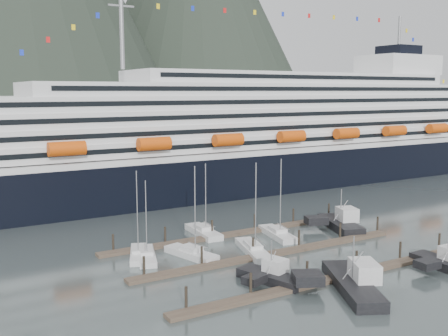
{
  "coord_description": "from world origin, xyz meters",
  "views": [
    {
      "loc": [
        -51.63,
        -61.09,
        25.48
      ],
      "look_at": [
        -2.67,
        22.0,
        11.21
      ],
      "focal_mm": 42.0,
      "sensor_mm": 36.0,
      "label": 1
    }
  ],
  "objects_px": {
    "sailboat_e": "(138,254)",
    "sailboat_b": "(147,256)",
    "trawler_c": "(351,283)",
    "trawler_d": "(446,264)",
    "sailboat_a": "(191,254)",
    "sailboat_c": "(277,234)",
    "sailboat_f": "(203,232)",
    "trawler_e": "(340,223)",
    "cruise_ship": "(266,141)",
    "trawler_b": "(271,276)",
    "sailboat_d": "(253,250)"
  },
  "relations": [
    {
      "from": "sailboat_e",
      "to": "sailboat_b",
      "type": "bearing_deg",
      "value": -128.54
    },
    {
      "from": "trawler_c",
      "to": "trawler_d",
      "type": "relative_size",
      "value": 1.4
    },
    {
      "from": "sailboat_a",
      "to": "trawler_c",
      "type": "bearing_deg",
      "value": -168.11
    },
    {
      "from": "sailboat_e",
      "to": "sailboat_c",
      "type": "bearing_deg",
      "value": -71.8
    },
    {
      "from": "sailboat_e",
      "to": "trawler_c",
      "type": "distance_m",
      "value": 32.55
    },
    {
      "from": "sailboat_b",
      "to": "trawler_d",
      "type": "relative_size",
      "value": 1.15
    },
    {
      "from": "sailboat_a",
      "to": "sailboat_f",
      "type": "bearing_deg",
      "value": -52.17
    },
    {
      "from": "sailboat_c",
      "to": "trawler_e",
      "type": "relative_size",
      "value": 1.09
    },
    {
      "from": "cruise_ship",
      "to": "trawler_b",
      "type": "relative_size",
      "value": 20.67
    },
    {
      "from": "cruise_ship",
      "to": "trawler_b",
      "type": "height_order",
      "value": "cruise_ship"
    },
    {
      "from": "trawler_b",
      "to": "trawler_c",
      "type": "bearing_deg",
      "value": -154.35
    },
    {
      "from": "cruise_ship",
      "to": "trawler_c",
      "type": "xyz_separation_m",
      "value": [
        -34.78,
        -68.74,
        -11.06
      ]
    },
    {
      "from": "cruise_ship",
      "to": "sailboat_f",
      "type": "height_order",
      "value": "cruise_ship"
    },
    {
      "from": "trawler_c",
      "to": "trawler_d",
      "type": "xyz_separation_m",
      "value": [
        17.41,
        -1.2,
        -0.12
      ]
    },
    {
      "from": "cruise_ship",
      "to": "sailboat_e",
      "type": "distance_m",
      "value": 69.0
    },
    {
      "from": "sailboat_e",
      "to": "trawler_d",
      "type": "bearing_deg",
      "value": -105.64
    },
    {
      "from": "trawler_b",
      "to": "trawler_c",
      "type": "height_order",
      "value": "trawler_c"
    },
    {
      "from": "trawler_c",
      "to": "trawler_e",
      "type": "relative_size",
      "value": 1.17
    },
    {
      "from": "sailboat_c",
      "to": "trawler_d",
      "type": "bearing_deg",
      "value": -146.74
    },
    {
      "from": "sailboat_d",
      "to": "trawler_e",
      "type": "xyz_separation_m",
      "value": [
        22.12,
        4.12,
        0.58
      ]
    },
    {
      "from": "cruise_ship",
      "to": "trawler_d",
      "type": "height_order",
      "value": "cruise_ship"
    },
    {
      "from": "cruise_ship",
      "to": "sailboat_c",
      "type": "height_order",
      "value": "cruise_ship"
    },
    {
      "from": "cruise_ship",
      "to": "sailboat_b",
      "type": "distance_m",
      "value": 69.26
    },
    {
      "from": "trawler_d",
      "to": "sailboat_c",
      "type": "bearing_deg",
      "value": 24.07
    },
    {
      "from": "sailboat_b",
      "to": "sailboat_e",
      "type": "bearing_deg",
      "value": 48.05
    },
    {
      "from": "cruise_ship",
      "to": "sailboat_a",
      "type": "bearing_deg",
      "value": -135.16
    },
    {
      "from": "sailboat_d",
      "to": "trawler_c",
      "type": "distance_m",
      "value": 19.56
    },
    {
      "from": "trawler_e",
      "to": "trawler_b",
      "type": "bearing_deg",
      "value": 139.49
    },
    {
      "from": "sailboat_b",
      "to": "sailboat_f",
      "type": "distance_m",
      "value": 15.74
    },
    {
      "from": "sailboat_a",
      "to": "sailboat_f",
      "type": "relative_size",
      "value": 1.1
    },
    {
      "from": "sailboat_e",
      "to": "trawler_c",
      "type": "relative_size",
      "value": 0.9
    },
    {
      "from": "sailboat_b",
      "to": "trawler_d",
      "type": "bearing_deg",
      "value": -108.23
    },
    {
      "from": "cruise_ship",
      "to": "trawler_b",
      "type": "bearing_deg",
      "value": -124.52
    },
    {
      "from": "sailboat_e",
      "to": "trawler_e",
      "type": "xyz_separation_m",
      "value": [
        38.57,
        -3.12,
        0.59
      ]
    },
    {
      "from": "sailboat_d",
      "to": "sailboat_e",
      "type": "distance_m",
      "value": 17.97
    },
    {
      "from": "cruise_ship",
      "to": "sailboat_d",
      "type": "distance_m",
      "value": 62.73
    },
    {
      "from": "cruise_ship",
      "to": "sailboat_f",
      "type": "distance_m",
      "value": 54.2
    },
    {
      "from": "cruise_ship",
      "to": "sailboat_a",
      "type": "distance_m",
      "value": 66.41
    },
    {
      "from": "sailboat_f",
      "to": "trawler_e",
      "type": "xyz_separation_m",
      "value": [
        23.91,
        -9.16,
        0.57
      ]
    },
    {
      "from": "sailboat_e",
      "to": "cruise_ship",
      "type": "bearing_deg",
      "value": -29.74
    },
    {
      "from": "sailboat_c",
      "to": "trawler_b",
      "type": "distance_m",
      "value": 22.31
    },
    {
      "from": "sailboat_c",
      "to": "sailboat_d",
      "type": "bearing_deg",
      "value": 132.89
    },
    {
      "from": "sailboat_d",
      "to": "trawler_d",
      "type": "distance_m",
      "value": 28.48
    },
    {
      "from": "sailboat_b",
      "to": "sailboat_d",
      "type": "relative_size",
      "value": 0.84
    },
    {
      "from": "sailboat_c",
      "to": "sailboat_f",
      "type": "distance_m",
      "value": 13.15
    },
    {
      "from": "sailboat_e",
      "to": "trawler_b",
      "type": "xyz_separation_m",
      "value": [
        11.36,
        -19.12,
        0.41
      ]
    },
    {
      "from": "trawler_d",
      "to": "trawler_e",
      "type": "distance_m",
      "value": 24.88
    },
    {
      "from": "cruise_ship",
      "to": "sailboat_b",
      "type": "height_order",
      "value": "cruise_ship"
    },
    {
      "from": "sailboat_d",
      "to": "trawler_c",
      "type": "bearing_deg",
      "value": -157.59
    },
    {
      "from": "sailboat_f",
      "to": "trawler_d",
      "type": "xyz_separation_m",
      "value": [
        21.42,
        -33.9,
        0.42
      ]
    }
  ]
}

